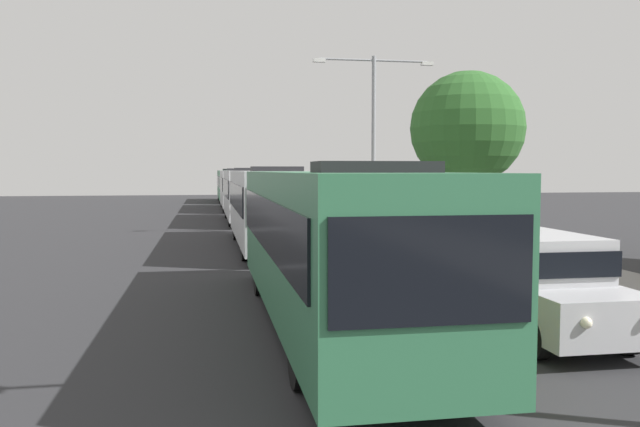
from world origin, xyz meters
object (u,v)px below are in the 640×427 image
bus_middle (247,194)px  roadside_tree (467,129)px  bus_lead (329,240)px  white_suv (538,280)px  bus_fourth_in_line (237,188)px  bus_rear (231,184)px  streetlamp_mid (374,125)px  bus_second_in_line (268,205)px

bus_middle → roadside_tree: 17.25m
bus_lead → white_suv: bus_lead is taller
bus_fourth_in_line → white_suv: bearing=-84.7°
bus_middle → roadside_tree: roadside_tree is taller
white_suv → bus_lead: bearing=158.3°
bus_rear → white_suv: bearing=-86.0°
bus_rear → streetlamp_mid: bearing=-81.0°
bus_middle → white_suv: (3.70, -27.39, -0.66)m
white_suv → streetlamp_mid: size_ratio=0.56×
streetlamp_mid → roadside_tree: streetlamp_mid is taller
white_suv → roadside_tree: (3.67, 12.08, 3.63)m
white_suv → streetlamp_mid: bearing=84.7°
bus_rear → bus_second_in_line: bearing=-90.0°
bus_fourth_in_line → roadside_tree: size_ratio=1.66×
bus_middle → bus_rear: 24.98m
bus_fourth_in_line → white_suv: 39.87m
bus_fourth_in_line → streetlamp_mid: bearing=-75.7°
bus_second_in_line → bus_rear: size_ratio=1.10×
bus_fourth_in_line → bus_second_in_line: bearing=-90.0°
bus_second_in_line → bus_fourth_in_line: 25.30m
bus_middle → bus_second_in_line: bearing=-90.0°
bus_lead → roadside_tree: size_ratio=1.78×
streetlamp_mid → roadside_tree: 6.70m
white_suv → roadside_tree: roadside_tree is taller
bus_rear → streetlamp_mid: (5.40, -33.91, 3.51)m
bus_lead → white_suv: 4.03m
bus_middle → streetlamp_mid: 11.01m
bus_lead → bus_middle: bearing=90.0°
streetlamp_mid → roadside_tree: bearing=-72.9°
roadside_tree → bus_fourth_in_line: bearing=104.9°
bus_rear → white_suv: size_ratio=2.26×
roadside_tree → white_suv: bearing=-106.9°
bus_rear → bus_fourth_in_line: bearing=-90.0°
bus_lead → bus_second_in_line: bearing=90.0°
bus_lead → bus_fourth_in_line: same height
bus_lead → bus_second_in_line: 12.92m
bus_middle → streetlamp_mid: (5.40, -8.93, 3.51)m
bus_lead → bus_middle: 25.92m
bus_middle → bus_fourth_in_line: (0.00, 12.30, 0.00)m
bus_rear → bus_lead: bearing=-90.0°
bus_second_in_line → bus_fourth_in_line: same height
bus_fourth_in_line → bus_rear: 12.68m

